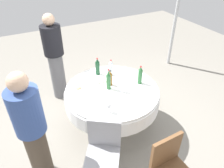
# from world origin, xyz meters

# --- Properties ---
(ground_plane) EXTENTS (10.00, 10.00, 0.00)m
(ground_plane) POSITION_xyz_m (0.00, 0.00, 0.00)
(ground_plane) COLOR gray
(dining_table) EXTENTS (1.43, 1.43, 0.74)m
(dining_table) POSITION_xyz_m (0.00, 0.00, 0.59)
(dining_table) COLOR white
(dining_table) RESTS_ON ground_plane
(bottle_green_south) EXTENTS (0.07, 0.07, 0.33)m
(bottle_green_south) POSITION_xyz_m (-0.04, 0.04, 0.89)
(bottle_green_south) COLOR #2D6B38
(bottle_green_south) RESTS_ON dining_table
(bottle_amber_outer) EXTENTS (0.06, 0.06, 0.25)m
(bottle_amber_outer) POSITION_xyz_m (0.03, 0.11, 0.86)
(bottle_amber_outer) COLOR #8C5619
(bottle_amber_outer) RESTS_ON dining_table
(bottle_dark_green_mid) EXTENTS (0.07, 0.07, 0.29)m
(bottle_dark_green_mid) POSITION_xyz_m (-0.02, 0.48, 0.88)
(bottle_dark_green_mid) COLOR #194728
(bottle_dark_green_mid) RESTS_ON dining_table
(bottle_clear_north) EXTENTS (0.07, 0.07, 0.28)m
(bottle_clear_north) POSITION_xyz_m (0.16, 0.36, 0.87)
(bottle_clear_north) COLOR silver
(bottle_clear_north) RESTS_ON dining_table
(bottle_green_east) EXTENTS (0.07, 0.07, 0.30)m
(bottle_green_east) POSITION_xyz_m (0.45, -0.05, 0.88)
(bottle_green_east) COLOR #2D6B38
(bottle_green_east) RESTS_ON dining_table
(wine_glass_north) EXTENTS (0.07, 0.07, 0.15)m
(wine_glass_north) POSITION_xyz_m (0.09, -0.12, 0.85)
(wine_glass_north) COLOR white
(wine_glass_north) RESTS_ON dining_table
(wine_glass_east) EXTENTS (0.07, 0.07, 0.14)m
(wine_glass_east) POSITION_xyz_m (-0.26, -0.42, 0.84)
(wine_glass_east) COLOR white
(wine_glass_east) RESTS_ON dining_table
(plate_far) EXTENTS (0.26, 0.26, 0.02)m
(plate_far) POSITION_xyz_m (-0.07, -0.28, 0.75)
(plate_far) COLOR white
(plate_far) RESTS_ON dining_table
(plate_front) EXTENTS (0.21, 0.21, 0.02)m
(plate_front) POSITION_xyz_m (0.30, 0.18, 0.75)
(plate_front) COLOR white
(plate_front) RESTS_ON dining_table
(plate_rear) EXTENTS (0.25, 0.25, 0.02)m
(plate_rear) POSITION_xyz_m (-0.52, -0.09, 0.75)
(plate_rear) COLOR white
(plate_rear) RESTS_ON dining_table
(plate_left) EXTENTS (0.20, 0.20, 0.04)m
(plate_left) POSITION_xyz_m (-0.44, 0.23, 0.75)
(plate_left) COLOR white
(plate_left) RESTS_ON dining_table
(knife_outer) EXTENTS (0.10, 0.17, 0.00)m
(knife_outer) POSITION_xyz_m (0.18, -0.45, 0.74)
(knife_outer) COLOR silver
(knife_outer) RESTS_ON dining_table
(fork_mid) EXTENTS (0.07, 0.18, 0.00)m
(fork_mid) POSITION_xyz_m (0.38, -0.38, 0.74)
(fork_mid) COLOR silver
(fork_mid) RESTS_ON dining_table
(fork_north) EXTENTS (0.06, 0.18, 0.00)m
(fork_north) POSITION_xyz_m (-0.30, 0.00, 0.74)
(fork_north) COLOR silver
(fork_north) RESTS_ON dining_table
(folded_napkin) EXTENTS (0.16, 0.16, 0.02)m
(folded_napkin) POSITION_xyz_m (-0.06, 0.28, 0.75)
(folded_napkin) COLOR white
(folded_napkin) RESTS_ON dining_table
(person_south) EXTENTS (0.34, 0.34, 1.57)m
(person_south) POSITION_xyz_m (-1.21, -0.37, 0.82)
(person_south) COLOR #4C3F33
(person_south) RESTS_ON ground_plane
(person_outer) EXTENTS (0.34, 0.34, 1.62)m
(person_outer) POSITION_xyz_m (-0.53, 1.20, 0.84)
(person_outer) COLOR slate
(person_outer) RESTS_ON ground_plane
(chair_inner) EXTENTS (0.55, 0.55, 0.87)m
(chair_inner) POSITION_xyz_m (-0.50, -0.75, 0.52)
(chair_inner) COLOR #99999E
(chair_inner) RESTS_ON ground_plane
(chair_near) EXTENTS (0.42, 0.42, 0.87)m
(chair_near) POSITION_xyz_m (0.05, -1.31, 0.52)
(chair_near) COLOR brown
(chair_near) RESTS_ON ground_plane
(tent_pole_secondary) EXTENTS (0.07, 0.07, 2.57)m
(tent_pole_secondary) POSITION_xyz_m (2.22, 1.26, 1.28)
(tent_pole_secondary) COLOR #B2B5B7
(tent_pole_secondary) RESTS_ON ground_plane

